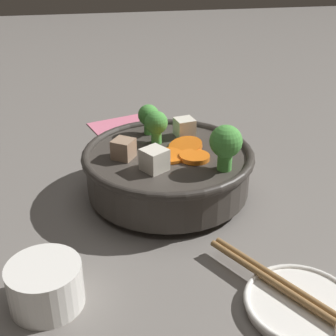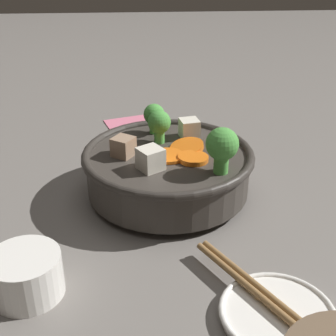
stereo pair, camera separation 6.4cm
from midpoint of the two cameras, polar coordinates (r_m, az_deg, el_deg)
ground_plane at (r=0.66m, az=2.78°, el=-3.27°), size 3.00×3.00×0.00m
stirfry_bowl at (r=0.64m, az=2.93°, el=0.15°), size 0.23×0.23×0.12m
side_saucer at (r=0.49m, az=17.05°, el=-16.89°), size 0.11×0.11×0.01m
tea_cup at (r=0.50m, az=-13.38°, el=-12.66°), size 0.07×0.07×0.05m
napkin at (r=0.89m, az=-1.79°, el=5.42°), size 0.13×0.11×0.00m
chopsticks_pair at (r=0.48m, az=17.21°, el=-16.08°), size 0.13×0.21×0.01m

